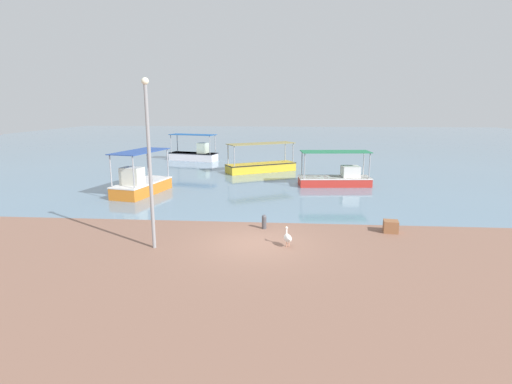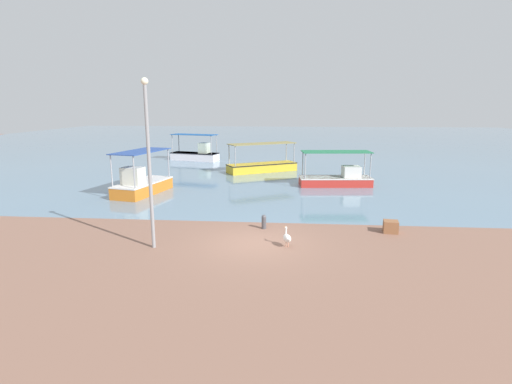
# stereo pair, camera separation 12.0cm
# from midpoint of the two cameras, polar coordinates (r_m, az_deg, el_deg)

# --- Properties ---
(ground) EXTENTS (120.00, 120.00, 0.00)m
(ground) POSITION_cam_midpoint_polar(r_m,az_deg,el_deg) (16.65, -0.25, -7.32)
(ground) COLOR #86604E
(harbor_water) EXTENTS (110.00, 90.00, 0.00)m
(harbor_water) POSITION_cam_midpoint_polar(r_m,az_deg,el_deg) (63.89, 3.34, 7.24)
(harbor_water) COLOR slate
(harbor_water) RESTS_ON ground
(fishing_boat_far_left) EXTENTS (5.20, 2.78, 2.67)m
(fishing_boat_far_left) POSITION_cam_midpoint_polar(r_m,az_deg,el_deg) (41.89, -8.86, 5.37)
(fishing_boat_far_left) COLOR white
(fishing_boat_far_left) RESTS_ON harbor_water
(fishing_boat_near_left) EXTENTS (6.06, 4.47, 2.44)m
(fishing_boat_near_left) POSITION_cam_midpoint_polar(r_m,az_deg,el_deg) (34.26, 0.63, 3.78)
(fishing_boat_near_left) COLOR gold
(fishing_boat_near_left) RESTS_ON harbor_water
(fishing_boat_near_right) EXTENTS (5.16, 2.23, 2.44)m
(fishing_boat_near_right) POSITION_cam_midpoint_polar(r_m,az_deg,el_deg) (28.86, 11.32, 2.03)
(fishing_boat_near_right) COLOR red
(fishing_boat_near_right) RESTS_ON harbor_water
(fishing_boat_far_right) EXTENTS (2.77, 4.86, 2.76)m
(fishing_boat_far_right) POSITION_cam_midpoint_polar(r_m,az_deg,el_deg) (26.55, -16.26, 1.13)
(fishing_boat_far_right) COLOR orange
(fishing_boat_far_right) RESTS_ON harbor_water
(pelican) EXTENTS (0.45, 0.78, 0.80)m
(pelican) POSITION_cam_midpoint_polar(r_m,az_deg,el_deg) (16.19, 4.33, -6.52)
(pelican) COLOR #E0997A
(pelican) RESTS_ON ground
(lamp_post) EXTENTS (0.28, 0.28, 6.59)m
(lamp_post) POSITION_cam_midpoint_polar(r_m,az_deg,el_deg) (15.84, -15.20, 4.88)
(lamp_post) COLOR gray
(lamp_post) RESTS_ON ground
(mooring_bollard) EXTENTS (0.22, 0.22, 0.66)m
(mooring_bollard) POSITION_cam_midpoint_polar(r_m,az_deg,el_deg) (18.45, 0.98, -4.19)
(mooring_bollard) COLOR #47474C
(mooring_bollard) RESTS_ON ground
(cargo_crate) EXTENTS (0.70, 0.66, 0.54)m
(cargo_crate) POSITION_cam_midpoint_polar(r_m,az_deg,el_deg) (18.93, 18.52, -4.68)
(cargo_crate) COLOR #915D3B
(cargo_crate) RESTS_ON ground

